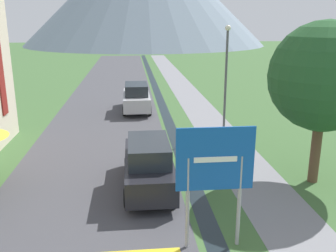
% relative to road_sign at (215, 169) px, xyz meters
% --- Properties ---
extents(ground_plane, '(160.00, 160.00, 0.00)m').
position_rel_road_sign_xyz_m(ground_plane, '(-1.09, 15.25, -2.18)').
color(ground_plane, '#3D6033').
extents(road, '(6.40, 60.00, 0.01)m').
position_rel_road_sign_xyz_m(road, '(-3.59, 25.25, -2.18)').
color(road, '#424247').
rests_on(road, ground_plane).
extents(footpath, '(2.20, 60.00, 0.01)m').
position_rel_road_sign_xyz_m(footpath, '(2.51, 25.25, -2.18)').
color(footpath, slate).
rests_on(footpath, ground_plane).
extents(drainage_channel, '(0.60, 60.00, 0.00)m').
position_rel_road_sign_xyz_m(drainage_channel, '(0.11, 25.25, -2.18)').
color(drainage_channel, black).
rests_on(drainage_channel, ground_plane).
extents(road_sign, '(1.98, 0.11, 3.28)m').
position_rel_road_sign_xyz_m(road_sign, '(0.00, 0.00, 0.00)').
color(road_sign, '#9E9EA3').
rests_on(road_sign, ground_plane).
extents(parked_car_near, '(1.74, 4.47, 1.82)m').
position_rel_road_sign_xyz_m(parked_car_near, '(-1.49, 3.73, -1.27)').
color(parked_car_near, black).
rests_on(parked_car_near, ground_plane).
extents(parked_car_far, '(1.78, 4.44, 1.82)m').
position_rel_road_sign_xyz_m(parked_car_far, '(-1.70, 15.53, -1.27)').
color(parked_car_far, '#B2B2B7').
rests_on(parked_car_far, ground_plane).
extents(streetlamp, '(0.28, 0.28, 5.54)m').
position_rel_road_sign_xyz_m(streetlamp, '(2.71, 9.78, 1.08)').
color(streetlamp, '#515156').
rests_on(streetlamp, ground_plane).
extents(tree_by_path, '(3.82, 3.82, 5.82)m').
position_rel_road_sign_xyz_m(tree_by_path, '(4.58, 3.69, 1.71)').
color(tree_by_path, brown).
rests_on(tree_by_path, ground_plane).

